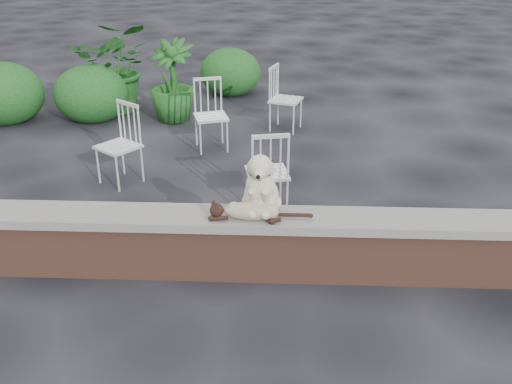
{
  "coord_description": "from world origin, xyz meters",
  "views": [
    {
      "loc": [
        0.28,
        -4.21,
        2.81
      ],
      "look_at": [
        0.09,
        0.2,
        0.7
      ],
      "focal_mm": 39.85,
      "sensor_mm": 36.0,
      "label": 1
    }
  ],
  "objects_px": {
    "chair_b": "(118,145)",
    "potted_plant_b": "(172,81)",
    "chair_e": "(286,99)",
    "chair_c": "(267,171)",
    "chair_a": "(211,116)",
    "potted_plant_a": "(117,66)",
    "cat": "(251,210)",
    "dog": "(261,181)"
  },
  "relations": [
    {
      "from": "dog",
      "to": "potted_plant_b",
      "type": "bearing_deg",
      "value": 113.53
    },
    {
      "from": "cat",
      "to": "chair_a",
      "type": "xyz_separation_m",
      "value": [
        -0.69,
        3.08,
        -0.2
      ]
    },
    {
      "from": "chair_a",
      "to": "potted_plant_b",
      "type": "bearing_deg",
      "value": 104.6
    },
    {
      "from": "cat",
      "to": "potted_plant_a",
      "type": "height_order",
      "value": "potted_plant_a"
    },
    {
      "from": "chair_e",
      "to": "chair_c",
      "type": "relative_size",
      "value": 1.0
    },
    {
      "from": "potted_plant_a",
      "to": "chair_a",
      "type": "bearing_deg",
      "value": -44.74
    },
    {
      "from": "chair_c",
      "to": "chair_a",
      "type": "xyz_separation_m",
      "value": [
        -0.8,
        1.83,
        0.0
      ]
    },
    {
      "from": "potted_plant_b",
      "to": "potted_plant_a",
      "type": "bearing_deg",
      "value": 154.08
    },
    {
      "from": "chair_b",
      "to": "chair_e",
      "type": "distance_m",
      "value": 2.78
    },
    {
      "from": "chair_a",
      "to": "potted_plant_a",
      "type": "relative_size",
      "value": 0.65
    },
    {
      "from": "cat",
      "to": "potted_plant_b",
      "type": "height_order",
      "value": "potted_plant_b"
    },
    {
      "from": "chair_b",
      "to": "potted_plant_b",
      "type": "xyz_separation_m",
      "value": [
        0.21,
        2.36,
        0.15
      ]
    },
    {
      "from": "chair_b",
      "to": "potted_plant_a",
      "type": "xyz_separation_m",
      "value": [
        -0.74,
        2.82,
        0.25
      ]
    },
    {
      "from": "chair_e",
      "to": "chair_a",
      "type": "relative_size",
      "value": 1.0
    },
    {
      "from": "cat",
      "to": "chair_e",
      "type": "relative_size",
      "value": 1.07
    },
    {
      "from": "dog",
      "to": "potted_plant_b",
      "type": "xyz_separation_m",
      "value": [
        -1.51,
        4.14,
        -0.24
      ]
    },
    {
      "from": "chair_a",
      "to": "potted_plant_a",
      "type": "bearing_deg",
      "value": 118.63
    },
    {
      "from": "chair_c",
      "to": "potted_plant_a",
      "type": "xyz_separation_m",
      "value": [
        -2.48,
        3.5,
        0.25
      ]
    },
    {
      "from": "chair_c",
      "to": "potted_plant_b",
      "type": "bearing_deg",
      "value": -74.45
    },
    {
      "from": "chair_a",
      "to": "potted_plant_a",
      "type": "distance_m",
      "value": 2.39
    },
    {
      "from": "dog",
      "to": "potted_plant_a",
      "type": "distance_m",
      "value": 5.22
    },
    {
      "from": "chair_e",
      "to": "chair_c",
      "type": "height_order",
      "value": "same"
    },
    {
      "from": "chair_b",
      "to": "cat",
      "type": "bearing_deg",
      "value": -12.54
    },
    {
      "from": "chair_b",
      "to": "potted_plant_b",
      "type": "bearing_deg",
      "value": 121.96
    },
    {
      "from": "chair_b",
      "to": "chair_e",
      "type": "bearing_deg",
      "value": 82.71
    },
    {
      "from": "cat",
      "to": "potted_plant_a",
      "type": "bearing_deg",
      "value": 120.14
    },
    {
      "from": "cat",
      "to": "chair_a",
      "type": "bearing_deg",
      "value": 106.22
    },
    {
      "from": "chair_a",
      "to": "chair_e",
      "type": "bearing_deg",
      "value": 23.25
    },
    {
      "from": "potted_plant_b",
      "to": "dog",
      "type": "bearing_deg",
      "value": -70.01
    },
    {
      "from": "potted_plant_b",
      "to": "chair_c",
      "type": "bearing_deg",
      "value": -63.28
    },
    {
      "from": "chair_a",
      "to": "potted_plant_b",
      "type": "relative_size",
      "value": 0.76
    },
    {
      "from": "chair_c",
      "to": "potted_plant_a",
      "type": "bearing_deg",
      "value": -65.82
    },
    {
      "from": "chair_e",
      "to": "chair_c",
      "type": "xyz_separation_m",
      "value": [
        -0.21,
        -2.66,
        0.0
      ]
    },
    {
      "from": "chair_e",
      "to": "potted_plant_b",
      "type": "height_order",
      "value": "potted_plant_b"
    },
    {
      "from": "chair_c",
      "to": "potted_plant_a",
      "type": "relative_size",
      "value": 0.65
    },
    {
      "from": "chair_c",
      "to": "dog",
      "type": "bearing_deg",
      "value": 77.69
    },
    {
      "from": "potted_plant_a",
      "to": "dog",
      "type": "bearing_deg",
      "value": -61.88
    },
    {
      "from": "dog",
      "to": "potted_plant_a",
      "type": "xyz_separation_m",
      "value": [
        -2.46,
        4.6,
        -0.14
      ]
    },
    {
      "from": "chair_e",
      "to": "potted_plant_b",
      "type": "distance_m",
      "value": 1.78
    },
    {
      "from": "chair_a",
      "to": "cat",
      "type": "bearing_deg",
      "value": -93.96
    },
    {
      "from": "chair_e",
      "to": "chair_c",
      "type": "distance_m",
      "value": 2.67
    },
    {
      "from": "potted_plant_b",
      "to": "chair_a",
      "type": "bearing_deg",
      "value": -58.76
    }
  ]
}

